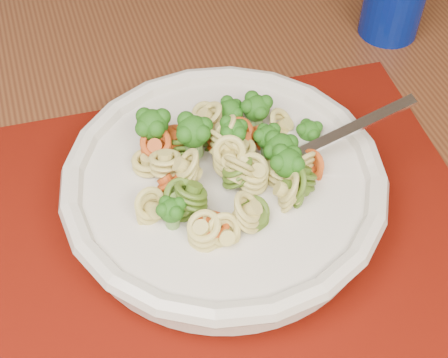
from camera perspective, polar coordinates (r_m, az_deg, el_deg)
dining_table at (r=0.71m, az=-2.25°, el=-1.85°), size 1.45×1.13×0.71m
placemat at (r=0.56m, az=0.49°, el=-3.91°), size 0.53×0.47×0.00m
pasta_bowl at (r=0.55m, az=0.00°, el=-0.56°), size 0.28×0.28×0.05m
pasta_broccoli_heap at (r=0.54m, az=0.00°, el=0.41°), size 0.24×0.24×0.06m
fork at (r=0.55m, az=4.41°, el=1.17°), size 0.18×0.07×0.08m
tumbler at (r=0.77m, az=15.30°, el=15.52°), size 0.07×0.07×0.09m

